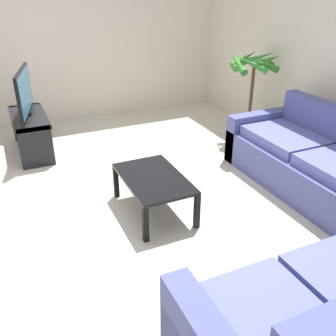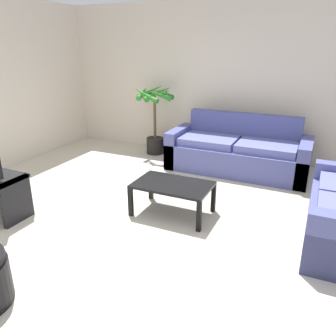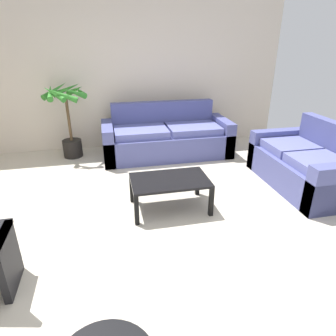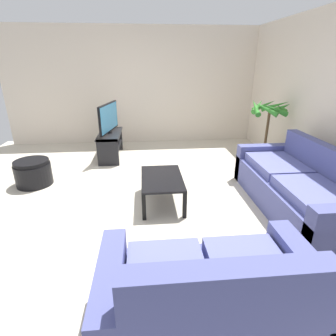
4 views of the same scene
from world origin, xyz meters
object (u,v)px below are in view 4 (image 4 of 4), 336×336
tv_stand (110,142)px  tv (109,118)px  ottoman (33,173)px  couch_loveseat (210,299)px  coffee_table (162,181)px  potted_palm (266,132)px  couch_main (297,189)px

tv_stand → tv: tv is taller
ottoman → tv_stand: bearing=138.4°
couch_loveseat → coffee_table: couch_loveseat is taller
ottoman → potted_palm: bearing=96.8°
coffee_table → tv_stand: bearing=-155.6°
couch_main → ottoman: (-1.16, -3.91, -0.09)m
couch_main → potted_palm: (-1.66, 0.26, 0.38)m
couch_loveseat → tv_stand: couch_loveseat is taller
couch_loveseat → coffee_table: 2.02m
ottoman → couch_loveseat: bearing=39.1°
couch_loveseat → potted_palm: size_ratio=1.25×
couch_loveseat → ottoman: bearing=-140.9°
tv → potted_palm: 3.13m
couch_main → coffee_table: (-0.35, -1.83, 0.04)m
couch_loveseat → tv_stand: (-4.10, -1.15, 0.05)m
couch_main → coffee_table: size_ratio=2.40×
potted_palm → coffee_table: bearing=-57.9°
couch_loveseat → potted_palm: bearing=150.5°
tv → couch_main: bearing=48.6°
coffee_table → potted_palm: (-1.31, 2.09, 0.34)m
couch_main → potted_palm: potted_palm is taller
couch_main → tv_stand: size_ratio=2.03×
tv_stand → coffee_table: 2.29m
couch_loveseat → tv_stand: size_ratio=1.46×
coffee_table → potted_palm: size_ratio=0.72×
coffee_table → ottoman: (-0.81, -2.08, -0.14)m
couch_main → coffee_table: couch_main is taller
tv → potted_palm: size_ratio=0.78×
couch_main → couch_loveseat: bearing=-44.2°
tv → potted_palm: bearing=75.6°
tv_stand → couch_main: bearing=48.7°
couch_main → tv: 3.73m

